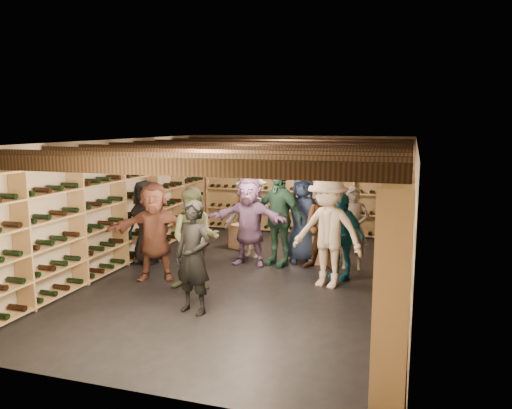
{
  "coord_description": "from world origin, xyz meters",
  "views": [
    {
      "loc": [
        2.69,
        -8.12,
        2.7
      ],
      "look_at": [
        0.08,
        0.2,
        1.28
      ],
      "focal_mm": 35.0,
      "sensor_mm": 36.0,
      "label": 1
    }
  ],
  "objects_px": {
    "crate_loose": "(336,244)",
    "person_3": "(328,231)",
    "person_5": "(155,231)",
    "person_4": "(341,236)",
    "crate_stack_right": "(326,250)",
    "person_1": "(193,257)",
    "person_0": "(146,222)",
    "person_2": "(195,239)",
    "person_9": "(251,215)",
    "person_10": "(278,217)",
    "person_6": "(302,218)",
    "person_8": "(324,226)",
    "person_7": "(353,228)",
    "crate_stack_left": "(242,236)",
    "person_11": "(249,221)"
  },
  "relations": [
    {
      "from": "crate_stack_right",
      "to": "person_7",
      "type": "height_order",
      "value": "person_7"
    },
    {
      "from": "person_5",
      "to": "person_11",
      "type": "bearing_deg",
      "value": 28.26
    },
    {
      "from": "person_5",
      "to": "person_9",
      "type": "distance_m",
      "value": 2.22
    },
    {
      "from": "person_3",
      "to": "crate_stack_left",
      "type": "bearing_deg",
      "value": 152.3
    },
    {
      "from": "person_7",
      "to": "crate_stack_left",
      "type": "bearing_deg",
      "value": 153.17
    },
    {
      "from": "person_1",
      "to": "person_9",
      "type": "relative_size",
      "value": 0.94
    },
    {
      "from": "person_1",
      "to": "person_5",
      "type": "distance_m",
      "value": 1.78
    },
    {
      "from": "crate_loose",
      "to": "person_6",
      "type": "bearing_deg",
      "value": -112.14
    },
    {
      "from": "person_7",
      "to": "person_3",
      "type": "bearing_deg",
      "value": -111.28
    },
    {
      "from": "crate_stack_left",
      "to": "crate_loose",
      "type": "height_order",
      "value": "crate_stack_left"
    },
    {
      "from": "person_3",
      "to": "person_10",
      "type": "height_order",
      "value": "person_3"
    },
    {
      "from": "person_4",
      "to": "person_5",
      "type": "height_order",
      "value": "person_5"
    },
    {
      "from": "person_4",
      "to": "person_6",
      "type": "distance_m",
      "value": 1.24
    },
    {
      "from": "person_11",
      "to": "crate_stack_left",
      "type": "bearing_deg",
      "value": 115.33
    },
    {
      "from": "person_5",
      "to": "person_4",
      "type": "bearing_deg",
      "value": -0.13
    },
    {
      "from": "person_3",
      "to": "person_4",
      "type": "xyz_separation_m",
      "value": [
        0.15,
        0.53,
        -0.18
      ]
    },
    {
      "from": "person_5",
      "to": "person_11",
      "type": "relative_size",
      "value": 1.0
    },
    {
      "from": "person_2",
      "to": "person_5",
      "type": "xyz_separation_m",
      "value": [
        -0.88,
        0.26,
        0.02
      ]
    },
    {
      "from": "person_4",
      "to": "person_8",
      "type": "height_order",
      "value": "person_8"
    },
    {
      "from": "crate_loose",
      "to": "person_7",
      "type": "relative_size",
      "value": 0.32
    },
    {
      "from": "crate_stack_left",
      "to": "crate_loose",
      "type": "relative_size",
      "value": 1.14
    },
    {
      "from": "person_1",
      "to": "person_5",
      "type": "bearing_deg",
      "value": 150.66
    },
    {
      "from": "crate_stack_left",
      "to": "person_7",
      "type": "distance_m",
      "value": 2.69
    },
    {
      "from": "person_6",
      "to": "person_8",
      "type": "bearing_deg",
      "value": -56.68
    },
    {
      "from": "person_1",
      "to": "person_9",
      "type": "xyz_separation_m",
      "value": [
        -0.14,
        3.13,
        0.05
      ]
    },
    {
      "from": "person_3",
      "to": "person_5",
      "type": "xyz_separation_m",
      "value": [
        -2.92,
        -0.51,
        -0.09
      ]
    },
    {
      "from": "crate_stack_right",
      "to": "person_1",
      "type": "relative_size",
      "value": 0.36
    },
    {
      "from": "crate_stack_left",
      "to": "person_3",
      "type": "distance_m",
      "value": 3.08
    },
    {
      "from": "person_3",
      "to": "person_9",
      "type": "distance_m",
      "value": 2.26
    },
    {
      "from": "person_0",
      "to": "person_11",
      "type": "bearing_deg",
      "value": 30.13
    },
    {
      "from": "person_0",
      "to": "person_8",
      "type": "xyz_separation_m",
      "value": [
        3.38,
        0.56,
        0.01
      ]
    },
    {
      "from": "person_11",
      "to": "person_8",
      "type": "bearing_deg",
      "value": 3.95
    },
    {
      "from": "person_1",
      "to": "person_4",
      "type": "bearing_deg",
      "value": 66.02
    },
    {
      "from": "person_10",
      "to": "person_6",
      "type": "bearing_deg",
      "value": 66.68
    },
    {
      "from": "person_3",
      "to": "crate_stack_right",
      "type": "bearing_deg",
      "value": 115.52
    },
    {
      "from": "person_0",
      "to": "person_10",
      "type": "relative_size",
      "value": 0.88
    },
    {
      "from": "person_5",
      "to": "person_1",
      "type": "bearing_deg",
      "value": -62.41
    },
    {
      "from": "crate_loose",
      "to": "person_3",
      "type": "bearing_deg",
      "value": -85.04
    },
    {
      "from": "person_2",
      "to": "person_10",
      "type": "xyz_separation_m",
      "value": [
        0.92,
        1.78,
        0.09
      ]
    },
    {
      "from": "person_2",
      "to": "person_1",
      "type": "bearing_deg",
      "value": -80.31
    },
    {
      "from": "person_3",
      "to": "person_8",
      "type": "relative_size",
      "value": 1.15
    },
    {
      "from": "person_1",
      "to": "person_0",
      "type": "bearing_deg",
      "value": 147.0
    },
    {
      "from": "person_6",
      "to": "person_0",
      "type": "bearing_deg",
      "value": -176.15
    },
    {
      "from": "person_8",
      "to": "person_9",
      "type": "xyz_separation_m",
      "value": [
        -1.56,
        0.45,
        0.05
      ]
    },
    {
      "from": "crate_stack_left",
      "to": "person_9",
      "type": "xyz_separation_m",
      "value": [
        0.42,
        -0.65,
        0.62
      ]
    },
    {
      "from": "person_0",
      "to": "person_6",
      "type": "height_order",
      "value": "person_6"
    },
    {
      "from": "person_11",
      "to": "person_0",
      "type": "bearing_deg",
      "value": -165.71
    },
    {
      "from": "person_4",
      "to": "person_5",
      "type": "relative_size",
      "value": 0.89
    },
    {
      "from": "crate_stack_left",
      "to": "crate_loose",
      "type": "distance_m",
      "value": 2.06
    },
    {
      "from": "person_6",
      "to": "person_7",
      "type": "relative_size",
      "value": 1.12
    }
  ]
}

